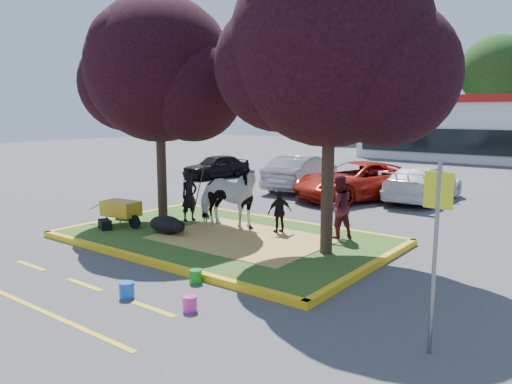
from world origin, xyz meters
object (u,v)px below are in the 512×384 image
Objects in this scene: calf at (166,225)px; wheelbarrow at (121,209)px; car_black at (216,166)px; bucket_green at (196,276)px; cow at (227,198)px; sign_post at (436,234)px; car_silver at (302,172)px; bucket_blue at (127,290)px; handler at (189,196)px; bucket_pink at (190,304)px.

wheelbarrow is at bearing -155.04° from calf.
bucket_green is at bearing -36.36° from car_black.
calf is at bearing 146.31° from bucket_green.
calf is at bearing 138.95° from cow.
cow is at bearing 152.27° from sign_post.
car_black is (-5.43, 10.08, -0.04)m from wheelbarrow.
car_silver is at bearing 112.39° from bucket_green.
bucket_blue reaches higher than bucket_green.
car_black is at bearing 126.11° from bucket_blue.
car_black is (-10.13, 11.94, 0.46)m from bucket_green.
sign_post is (7.68, -2.12, 1.34)m from calf.
handler is 0.78× the size of wheelbarrow.
calf is 0.31× the size of car_black.
calf is 0.39× the size of sign_post.
bucket_pink is 13.61m from car_silver.
bucket_pink is (5.60, -2.93, -0.51)m from wheelbarrow.
car_black reaches higher than wheelbarrow.
sign_post is (8.29, -3.61, 0.84)m from handler.
sign_post is 5.47m from bucket_blue.
cow is 1.10× the size of wheelbarrow.
car_black reaches higher than bucket_pink.
bucket_blue is at bearing -33.03° from calf.
car_silver is (-9.31, 11.43, -0.98)m from sign_post.
sign_post is at bearing -1.19° from bucket_green.
handler is 10.63m from car_black.
car_silver is at bearing 114.18° from bucket_pink.
calf is 5.02m from bucket_pink.
cow is 3.04m from wheelbarrow.
car_silver is (-1.02, 7.81, -0.14)m from handler.
bucket_green is at bearing -14.42° from calf.
sign_post reaches higher than car_black.
calf is at bearing -41.10° from car_black.
handler is at bearing 79.20° from cow.
cow reaches higher than bucket_blue.
bucket_blue is at bearing -108.60° from bucket_green.
car_black is at bearing 111.95° from wheelbarrow.
bucket_blue is at bearing -169.20° from bucket_pink.
bucket_pink is at bearing -36.38° from car_black.
handler is 1.97m from wheelbarrow.
handler is 5.85m from bucket_blue.
car_black is (-14.77, 12.04, -1.13)m from sign_post.
handler is 6.50m from bucket_pink.
car_silver is (-1.63, 9.30, 0.36)m from calf.
car_black is at bearing 140.55° from sign_post.
car_silver reaches higher than bucket_green.
handler is 0.42× the size of car_black.
handler is 0.32× the size of car_silver.
bucket_green is (4.69, -1.86, -0.50)m from wheelbarrow.
bucket_green is (2.10, -3.41, -0.89)m from cow.
car_black is at bearing 130.30° from bucket_green.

